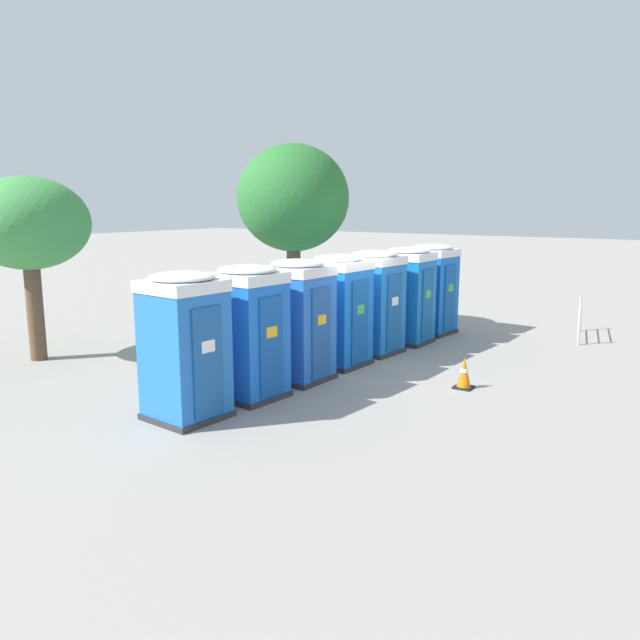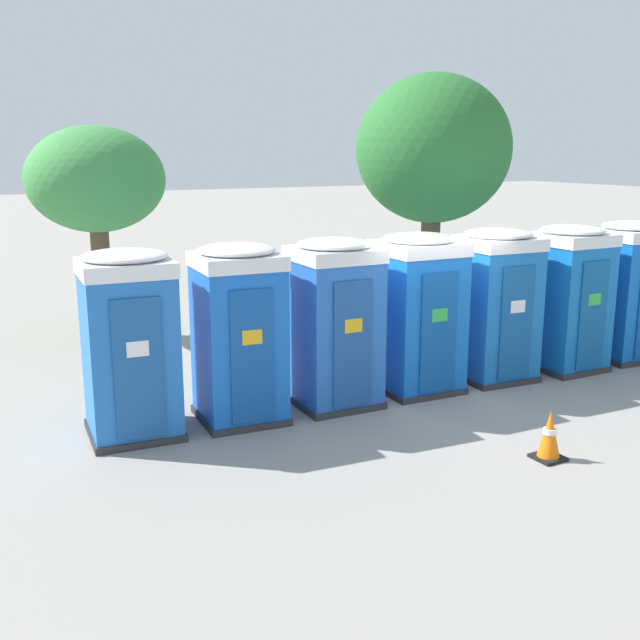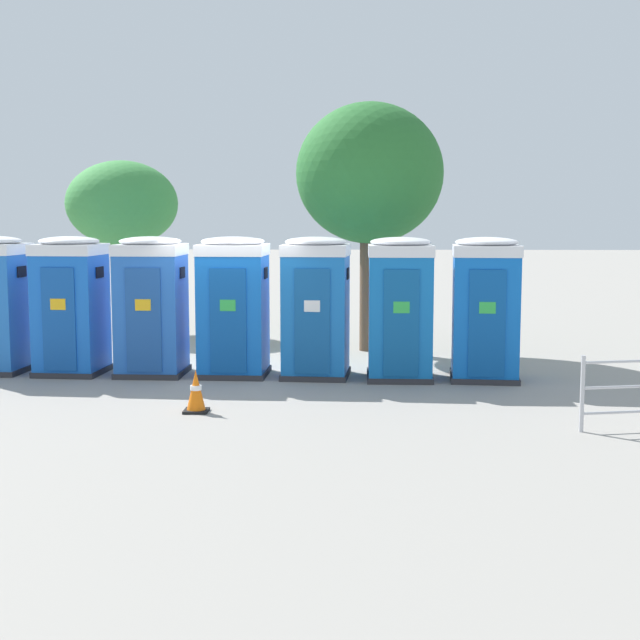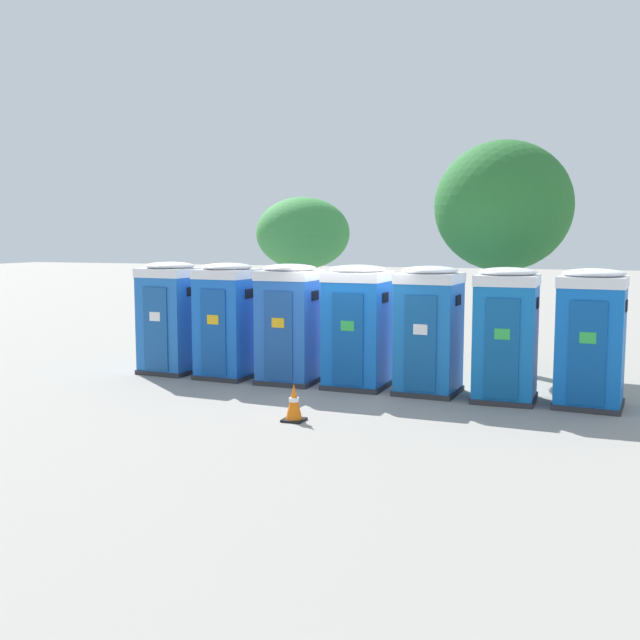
# 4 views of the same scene
# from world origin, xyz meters

# --- Properties ---
(ground_plane) EXTENTS (120.00, 120.00, 0.00)m
(ground_plane) POSITION_xyz_m (0.00, 0.00, 0.00)
(ground_plane) COLOR gray
(portapotty_1) EXTENTS (1.25, 1.28, 2.54)m
(portapotty_1) POSITION_xyz_m (-3.03, -0.13, 1.28)
(portapotty_1) COLOR #2D2D33
(portapotty_1) RESTS_ON ground
(portapotty_2) EXTENTS (1.23, 1.23, 2.54)m
(portapotty_2) POSITION_xyz_m (-1.52, -0.19, 1.28)
(portapotty_2) COLOR #2D2D33
(portapotty_2) RESTS_ON ground
(portapotty_3) EXTENTS (1.28, 1.24, 2.54)m
(portapotty_3) POSITION_xyz_m (-0.01, -0.21, 1.28)
(portapotty_3) COLOR #2D2D33
(portapotty_3) RESTS_ON ground
(portapotty_4) EXTENTS (1.27, 1.28, 2.54)m
(portapotty_4) POSITION_xyz_m (1.50, -0.29, 1.28)
(portapotty_4) COLOR #2D2D33
(portapotty_4) RESTS_ON ground
(portapotty_5) EXTENTS (1.17, 1.21, 2.54)m
(portapotty_5) POSITION_xyz_m (3.00, -0.45, 1.28)
(portapotty_5) COLOR #2D2D33
(portapotty_5) RESTS_ON ground
(portapotty_6) EXTENTS (1.29, 1.30, 2.54)m
(portapotty_6) POSITION_xyz_m (4.51, -0.46, 1.28)
(portapotty_6) COLOR #2D2D33
(portapotty_6) RESTS_ON ground
(street_tree_0) EXTENTS (2.77, 2.77, 4.28)m
(street_tree_0) POSITION_xyz_m (-3.60, 5.95, 3.17)
(street_tree_0) COLOR brown
(street_tree_0) RESTS_ON ground
(street_tree_1) EXTENTS (3.14, 3.14, 5.30)m
(street_tree_1) POSITION_xyz_m (2.51, 2.92, 3.77)
(street_tree_1) COLOR brown
(street_tree_1) RESTS_ON ground
(traffic_cone) EXTENTS (0.36, 0.36, 0.64)m
(traffic_cone) POSITION_xyz_m (-0.17, -3.30, 0.31)
(traffic_cone) COLOR black
(traffic_cone) RESTS_ON ground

